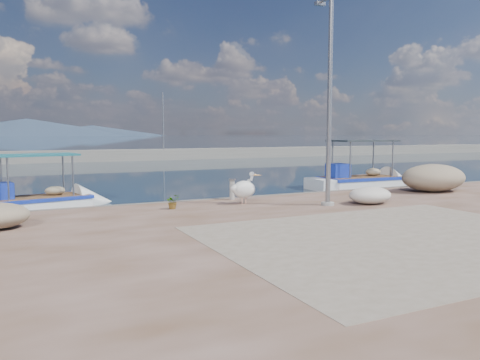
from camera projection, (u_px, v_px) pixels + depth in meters
name	position (u px, v px, depth m)	size (l,w,h in m)	color
ground	(298.00, 237.00, 13.31)	(1400.00, 1400.00, 0.00)	#162635
quay_patch	(404.00, 237.00, 11.01)	(9.00, 7.00, 0.01)	gray
breakwater	(90.00, 156.00, 49.06)	(120.00, 2.20, 7.50)	gray
mountains	(22.00, 128.00, 596.25)	(370.00, 280.00, 22.00)	#28384C
boat_left	(37.00, 205.00, 18.10)	(5.47, 2.65, 2.52)	white
boat_right	(361.00, 184.00, 25.38)	(6.38, 2.31, 3.03)	white
pelican	(244.00, 189.00, 16.27)	(1.14, 0.53, 1.12)	tan
lamp_post	(329.00, 108.00, 15.71)	(0.44, 0.96, 7.00)	gray
bollard_near	(232.00, 188.00, 17.36)	(0.26, 0.26, 0.78)	gray
potted_plant	(173.00, 202.00, 15.19)	(0.43, 0.37, 0.48)	#33722D
net_pile_c	(433.00, 178.00, 19.74)	(2.95, 2.11, 1.16)	tan
net_pile_d	(370.00, 195.00, 16.29)	(1.59, 1.19, 0.60)	silver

